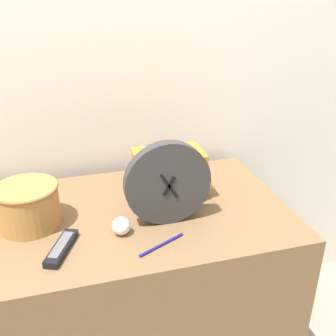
{
  "coord_description": "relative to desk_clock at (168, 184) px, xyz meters",
  "views": [
    {
      "loc": [
        -0.1,
        -0.78,
        1.4
      ],
      "look_at": [
        0.2,
        0.3,
        0.88
      ],
      "focal_mm": 42.0,
      "sensor_mm": 36.0,
      "label": 1
    }
  ],
  "objects": [
    {
      "name": "wall_back",
      "position": [
        -0.18,
        0.47,
        0.34
      ],
      "size": [
        6.0,
        0.04,
        2.4
      ],
      "color": "silver",
      "rests_on": "ground_plane"
    },
    {
      "name": "desk",
      "position": [
        -0.18,
        0.09,
        -0.5
      ],
      "size": [
        1.17,
        0.63,
        0.73
      ],
      "color": "brown",
      "rests_on": "ground_plane"
    },
    {
      "name": "desk_clock",
      "position": [
        0.0,
        0.0,
        0.0
      ],
      "size": [
        0.26,
        0.04,
        0.26
      ],
      "color": "#333333",
      "rests_on": "desk"
    },
    {
      "name": "book_stack",
      "position": [
        0.04,
        0.15,
        -0.05
      ],
      "size": [
        0.26,
        0.2,
        0.17
      ],
      "color": "#232328",
      "rests_on": "desk"
    },
    {
      "name": "basket",
      "position": [
        -0.41,
        0.1,
        -0.06
      ],
      "size": [
        0.19,
        0.19,
        0.13
      ],
      "color": "#B27A3D",
      "rests_on": "desk"
    },
    {
      "name": "tv_remote",
      "position": [
        -0.32,
        -0.07,
        -0.12
      ],
      "size": [
        0.1,
        0.16,
        0.02
      ],
      "color": "black",
      "rests_on": "desk"
    },
    {
      "name": "crumpled_paper_ball",
      "position": [
        -0.15,
        -0.03,
        -0.11
      ],
      "size": [
        0.05,
        0.05,
        0.05
      ],
      "color": "white",
      "rests_on": "desk"
    },
    {
      "name": "pen",
      "position": [
        -0.05,
        -0.12,
        -0.13
      ],
      "size": [
        0.15,
        0.08,
        0.01
      ],
      "color": "navy",
      "rests_on": "desk"
    }
  ]
}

